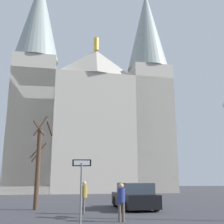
# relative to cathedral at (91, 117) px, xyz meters

# --- Properties ---
(cathedral) EXTENTS (22.22, 14.21, 30.63)m
(cathedral) POSITION_rel_cathedral_xyz_m (0.00, 0.00, 0.00)
(cathedral) COLOR #BCB5A5
(cathedral) RESTS_ON ground
(one_way_arrow_sign) EXTENTS (0.67, 0.08, 2.43)m
(one_way_arrow_sign) POSITION_rel_cathedral_xyz_m (-0.97, -28.40, -8.71)
(one_way_arrow_sign) COLOR slate
(one_way_arrow_sign) RESTS_ON ground
(bare_tree) EXTENTS (1.24, 1.22, 5.63)m
(bare_tree) POSITION_rel_cathedral_xyz_m (-3.60, -21.28, -7.61)
(bare_tree) COLOR #473323
(bare_tree) RESTS_ON ground
(parked_car_near_black) EXTENTS (2.31, 4.40, 1.51)m
(parked_car_near_black) POSITION_rel_cathedral_xyz_m (2.16, -21.39, -9.53)
(parked_car_near_black) COLOR black
(parked_car_near_black) RESTS_ON ground
(pedestrian_walking) EXTENTS (0.32, 0.32, 1.63)m
(pedestrian_walking) POSITION_rel_cathedral_xyz_m (-0.84, -23.46, -9.26)
(pedestrian_walking) COLOR #594C47
(pedestrian_walking) RESTS_ON ground
(pedestrian_standing) EXTENTS (0.32, 0.32, 1.56)m
(pedestrian_standing) POSITION_rel_cathedral_xyz_m (0.73, -26.26, -9.30)
(pedestrian_standing) COLOR #594C47
(pedestrian_standing) RESTS_ON ground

